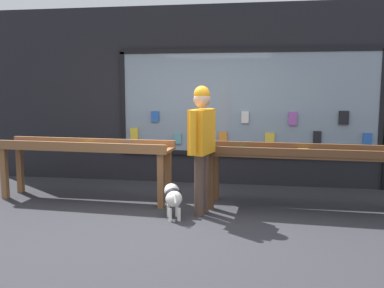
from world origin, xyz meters
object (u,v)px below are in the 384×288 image
person_browsing (202,139)px  display_table_right (303,158)px  display_table_left (85,152)px  small_dog (173,196)px

person_browsing → display_table_right: bearing=-56.9°
person_browsing → display_table_left: bearing=89.7°
display_table_left → person_browsing: size_ratio=1.57×
display_table_right → display_table_left: bearing=179.9°
display_table_left → small_dog: display_table_left is taller
person_browsing → small_dog: size_ratio=3.33×
display_table_left → display_table_right: bearing=-0.1°
display_table_left → display_table_right: size_ratio=1.00×
person_browsing → small_dog: (-0.36, -0.23, -0.76)m
small_dog → display_table_right: bearing=-86.9°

